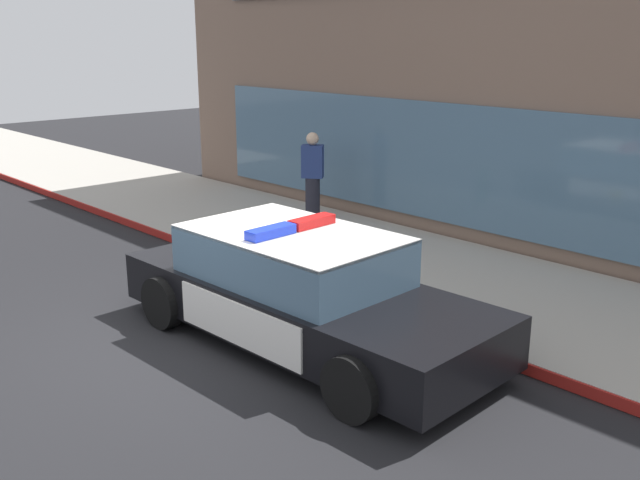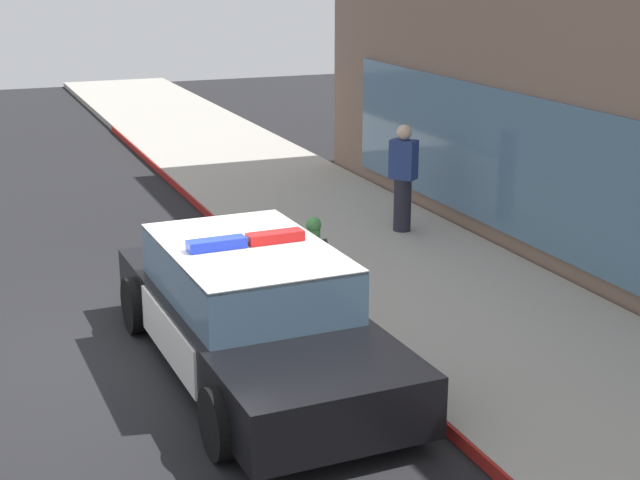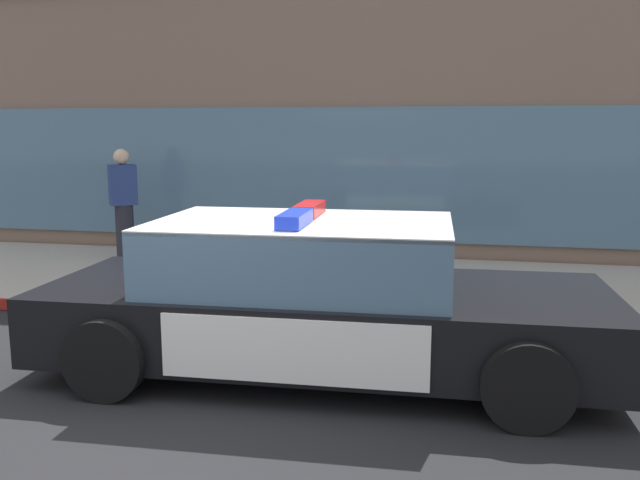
% 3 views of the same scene
% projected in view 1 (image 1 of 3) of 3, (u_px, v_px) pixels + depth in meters
% --- Properties ---
extents(ground, '(48.00, 48.00, 0.00)m').
position_uv_depth(ground, '(186.00, 337.00, 9.01)').
color(ground, black).
extents(sidewalk, '(48.00, 3.52, 0.15)m').
position_uv_depth(sidewalk, '(394.00, 265.00, 11.59)').
color(sidewalk, '#A39E93').
rests_on(sidewalk, ground).
extents(curb_red_paint, '(28.80, 0.04, 0.14)m').
position_uv_depth(curb_red_paint, '(313.00, 291.00, 10.42)').
color(curb_red_paint, maroon).
rests_on(curb_red_paint, ground).
extents(police_cruiser, '(5.03, 2.19, 1.49)m').
position_uv_depth(police_cruiser, '(300.00, 290.00, 8.69)').
color(police_cruiser, black).
rests_on(police_cruiser, ground).
extents(fire_hydrant, '(0.34, 0.39, 0.73)m').
position_uv_depth(fire_hydrant, '(273.00, 234.00, 11.77)').
color(fire_hydrant, '#4C994C').
rests_on(fire_hydrant, sidewalk).
extents(pedestrian_on_sidewalk, '(0.48, 0.45, 1.71)m').
position_uv_depth(pedestrian_on_sidewalk, '(313.00, 177.00, 13.79)').
color(pedestrian_on_sidewalk, '#23232D').
rests_on(pedestrian_on_sidewalk, sidewalk).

